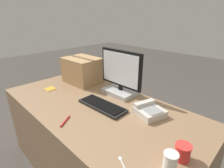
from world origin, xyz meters
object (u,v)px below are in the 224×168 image
object	(u,v)px
keyboard	(102,105)
paper_cup_left	(170,163)
spoon	(123,165)
monitor	(121,77)
pen_marker	(65,121)
desk_phone	(149,111)
cardboard_box	(82,70)
sticky_note_pad	(50,89)
paper_cup_right	(183,152)

from	to	relation	value
keyboard	paper_cup_left	bearing A→B (deg)	-17.95
paper_cup_left	spoon	xyz separation A→B (m)	(-0.18, -0.13, -0.05)
monitor	paper_cup_left	distance (m)	0.93
monitor	pen_marker	world-z (taller)	monitor
monitor	desk_phone	distance (m)	0.46
desk_phone	cardboard_box	bearing A→B (deg)	-167.21
paper_cup_left	sticky_note_pad	bearing A→B (deg)	177.10
keyboard	paper_cup_right	distance (m)	0.72
paper_cup_right	spoon	size ratio (longest dim) A/B	0.59
desk_phone	cardboard_box	world-z (taller)	cardboard_box
spoon	sticky_note_pad	distance (m)	1.19
paper_cup_right	keyboard	bearing A→B (deg)	173.61
monitor	keyboard	world-z (taller)	monitor
monitor	sticky_note_pad	distance (m)	0.74
pen_marker	spoon	bearing A→B (deg)	-122.43
paper_cup_right	paper_cup_left	bearing A→B (deg)	-94.60
spoon	monitor	bearing A→B (deg)	-17.31
spoon	sticky_note_pad	world-z (taller)	sticky_note_pad
desk_phone	sticky_note_pad	size ratio (longest dim) A/B	2.55
paper_cup_right	cardboard_box	size ratio (longest dim) A/B	0.23
monitor	spoon	size ratio (longest dim) A/B	2.97
paper_cup_left	paper_cup_right	distance (m)	0.12
keyboard	paper_cup_left	size ratio (longest dim) A/B	3.96
keyboard	desk_phone	distance (m)	0.38
keyboard	pen_marker	bearing A→B (deg)	-96.81
cardboard_box	sticky_note_pad	bearing A→B (deg)	-100.70
paper_cup_left	cardboard_box	xyz separation A→B (m)	(-1.29, 0.43, 0.08)
keyboard	cardboard_box	size ratio (longest dim) A/B	1.09
keyboard	pen_marker	world-z (taller)	keyboard
spoon	pen_marker	world-z (taller)	pen_marker
keyboard	paper_cup_right	world-z (taller)	paper_cup_right
paper_cup_right	desk_phone	bearing A→B (deg)	145.90
monitor	desk_phone	bearing A→B (deg)	-17.63
spoon	desk_phone	bearing A→B (deg)	-40.78
sticky_note_pad	paper_cup_right	bearing A→B (deg)	2.08
monitor	desk_phone	xyz separation A→B (m)	(0.42, -0.13, -0.13)
cardboard_box	pen_marker	size ratio (longest dim) A/B	3.26
desk_phone	paper_cup_right	xyz separation A→B (m)	(0.37, -0.25, 0.01)
paper_cup_left	cardboard_box	bearing A→B (deg)	161.34
desk_phone	sticky_note_pad	xyz separation A→B (m)	(-0.99, -0.30, -0.03)
keyboard	sticky_note_pad	world-z (taller)	keyboard
desk_phone	keyboard	bearing A→B (deg)	-136.48
spoon	sticky_note_pad	size ratio (longest dim) A/B	1.68
monitor	cardboard_box	size ratio (longest dim) A/B	1.16
paper_cup_right	pen_marker	world-z (taller)	paper_cup_right
cardboard_box	monitor	bearing A→B (deg)	7.62
paper_cup_left	spoon	distance (m)	0.23
paper_cup_left	sticky_note_pad	size ratio (longest dim) A/B	1.17
keyboard	desk_phone	size ratio (longest dim) A/B	1.83
cardboard_box	spoon	bearing A→B (deg)	-27.09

